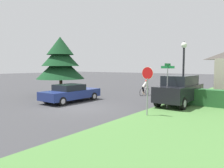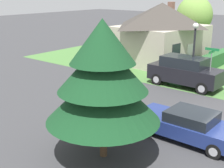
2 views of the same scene
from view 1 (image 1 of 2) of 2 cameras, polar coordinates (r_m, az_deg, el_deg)
name	(u,v)px [view 1 (image 1 of 2)]	position (r m, az deg, el deg)	size (l,w,h in m)	color
ground_plane	(79,107)	(14.64, -8.50, -6.09)	(140.00, 140.00, 0.00)	#38383A
sedan_left_lane	(71,93)	(17.04, -10.73, -2.30)	(1.98, 4.74, 1.35)	navy
cyclist	(145,88)	(20.64, 8.49, -1.02)	(0.44, 1.70, 1.45)	black
parked_suv_right	(180,90)	(16.13, 17.25, -1.46)	(2.03, 4.93, 2.07)	black
stop_sign	(147,81)	(12.09, 9.23, 0.71)	(0.70, 0.07, 2.69)	gray
street_lamp	(184,62)	(15.58, 18.21, 5.52)	(0.38, 0.38, 4.40)	black
street_name_sign	(167,78)	(14.43, 14.28, 1.63)	(0.90, 0.90, 2.90)	gray
conifer_tall_near	(60,61)	(20.79, -13.31, 5.89)	(4.39, 4.39, 5.42)	#4C3823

